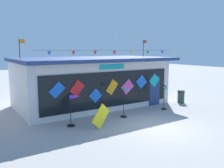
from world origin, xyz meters
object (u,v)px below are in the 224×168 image
kite_shop_building (92,81)px  wind_spinner_far_left (74,103)px  trash_bin (181,97)px  display_kite_on_ground (101,116)px  wind_spinner_left (126,96)px  wind_spinner_center_left (164,96)px

kite_shop_building → wind_spinner_far_left: kite_shop_building is taller
trash_bin → display_kite_on_ground: 7.77m
trash_bin → wind_spinner_left: bearing=-172.6°
wind_spinner_far_left → display_kite_on_ground: size_ratio=1.46×
wind_spinner_far_left → wind_spinner_left: size_ratio=0.94×
wind_spinner_far_left → display_kite_on_ground: bearing=-47.3°
wind_spinner_center_left → display_kite_on_ground: (-5.18, -0.87, -0.28)m
wind_spinner_left → wind_spinner_center_left: (3.02, -0.02, -0.31)m
kite_shop_building → wind_spinner_far_left: size_ratio=6.35×
wind_spinner_left → display_kite_on_ground: wind_spinner_left is taller
kite_shop_building → trash_bin: bearing=-28.8°
wind_spinner_far_left → wind_spinner_center_left: wind_spinner_center_left is taller
trash_bin → display_kite_on_ground: (-7.60, -1.60, 0.14)m
trash_bin → display_kite_on_ground: display_kite_on_ground is taller
wind_spinner_center_left → display_kite_on_ground: size_ratio=1.49×
kite_shop_building → wind_spinner_center_left: (3.15, -3.79, -0.78)m
kite_shop_building → wind_spinner_center_left: bearing=-50.3°
wind_spinner_far_left → wind_spinner_left: 3.11m
wind_spinner_center_left → trash_bin: 2.57m
wind_spinner_left → wind_spinner_center_left: size_ratio=1.05×
kite_shop_building → wind_spinner_far_left: (-2.97, -3.64, -0.51)m
display_kite_on_ground → wind_spinner_left: bearing=22.4°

